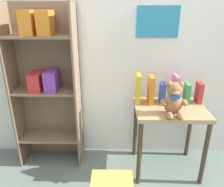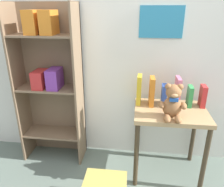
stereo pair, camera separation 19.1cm
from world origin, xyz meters
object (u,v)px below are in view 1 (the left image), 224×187
teddy_bear (174,100)px  book_standing_yellow (138,89)px  display_table (169,118)px  book_standing_pink (175,89)px  book_standing_orange (151,90)px  book_standing_blue (162,93)px  bookshelf_side (46,79)px  book_standing_red (199,93)px  book_standing_green (187,93)px

teddy_bear → book_standing_yellow: bearing=136.5°
display_table → book_standing_pink: 0.26m
teddy_bear → book_standing_pink: teddy_bear is taller
book_standing_orange → book_standing_blue: bearing=11.4°
book_standing_yellow → display_table: bearing=-19.6°
bookshelf_side → book_standing_blue: size_ratio=8.24×
display_table → book_standing_yellow: bearing=157.9°
book_standing_yellow → book_standing_red: book_standing_yellow is taller
book_standing_yellow → book_standing_red: 0.55m
display_table → book_standing_orange: book_standing_orange is taller
book_standing_blue → book_standing_pink: bearing=-4.1°
book_standing_green → book_standing_red: (0.11, 0.00, 0.00)m
display_table → book_standing_orange: 0.30m
display_table → book_standing_red: book_standing_red is taller
display_table → book_standing_green: book_standing_green is taller
book_standing_red → book_standing_yellow: bearing=-178.4°
bookshelf_side → book_standing_orange: bookshelf_side is taller
teddy_bear → book_standing_yellow: (-0.26, 0.25, 0.00)m
book_standing_yellow → book_standing_orange: (0.11, -0.02, -0.00)m
book_standing_orange → book_standing_pink: 0.22m
teddy_bear → book_standing_pink: 0.25m
book_standing_yellow → book_standing_blue: size_ratio=1.43×
book_standing_red → book_standing_blue: bearing=-178.8°
book_standing_orange → book_standing_blue: 0.12m
book_standing_yellow → book_standing_pink: book_standing_yellow is taller
book_standing_green → book_standing_red: size_ratio=0.96×
display_table → book_standing_blue: bearing=115.7°
book_standing_pink → book_standing_red: bearing=1.6°
bookshelf_side → book_standing_red: (1.39, -0.04, -0.11)m
teddy_bear → book_standing_orange: (-0.15, 0.22, 0.00)m
teddy_bear → book_standing_orange: 0.27m
display_table → book_standing_pink: (0.06, 0.10, 0.24)m
bookshelf_side → book_standing_pink: size_ratio=5.85×
bookshelf_side → book_standing_green: size_ratio=8.29×
book_standing_pink → book_standing_green: size_ratio=1.42×
book_standing_blue → book_standing_yellow: bearing=-177.0°
teddy_bear → book_standing_green: teddy_bear is taller
book_standing_pink → teddy_bear: bearing=-108.0°
book_standing_orange → bookshelf_side: bearing=175.4°
book_standing_orange → book_standing_pink: book_standing_pink is taller
book_standing_blue → book_standing_red: 0.33m
display_table → teddy_bear: bearing=-96.9°
book_standing_blue → book_standing_pink: book_standing_pink is taller
book_standing_orange → teddy_bear: bearing=-57.1°
book_standing_green → bookshelf_side: bearing=-179.6°
book_standing_yellow → book_standing_orange: 0.11m
book_standing_pink → book_standing_red: size_ratio=1.36×
book_standing_blue → book_standing_pink: 0.12m
teddy_bear → book_standing_red: teddy_bear is taller
teddy_bear → book_standing_red: bearing=40.2°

